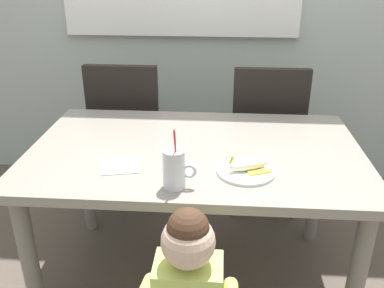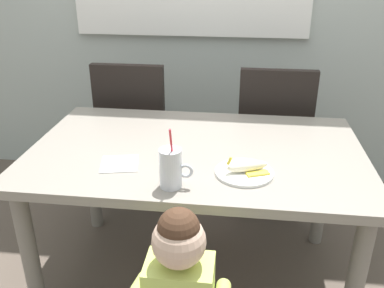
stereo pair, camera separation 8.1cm
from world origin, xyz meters
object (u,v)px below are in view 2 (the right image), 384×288
at_px(peeled_banana, 248,167).
at_px(paper_napkin, 120,164).
at_px(dining_table, 196,167).
at_px(milk_cup, 171,170).
at_px(dining_chair_right, 272,133).
at_px(snack_plate, 244,172).
at_px(dining_chair_left, 136,126).

relative_size(peeled_banana, paper_napkin, 1.17).
bearing_deg(dining_table, milk_cup, -98.94).
xyz_separation_m(dining_chair_right, peeled_banana, (-0.16, -0.89, 0.23)).
bearing_deg(peeled_banana, snack_plate, -169.73).
height_order(dining_chair_left, paper_napkin, dining_chair_left).
bearing_deg(dining_chair_right, dining_table, 60.48).
xyz_separation_m(dining_table, dining_chair_left, (-0.46, 0.68, -0.10)).
bearing_deg(snack_plate, peeled_banana, 10.27).
height_order(dining_table, dining_chair_left, dining_chair_left).
xyz_separation_m(dining_table, milk_cup, (-0.05, -0.35, 0.16)).
bearing_deg(milk_cup, dining_chair_left, 111.62).
distance_m(dining_table, dining_chair_right, 0.79).
relative_size(dining_chair_left, peeled_banana, 5.47).
bearing_deg(dining_chair_left, dining_table, 124.04).
distance_m(dining_table, dining_chair_left, 0.83).
xyz_separation_m(dining_chair_right, snack_plate, (-0.17, -0.90, 0.20)).
height_order(milk_cup, paper_napkin, milk_cup).
height_order(dining_chair_left, peeled_banana, dining_chair_left).
xyz_separation_m(snack_plate, peeled_banana, (0.01, 0.00, 0.03)).
distance_m(snack_plate, paper_napkin, 0.51).
distance_m(milk_cup, paper_napkin, 0.29).
bearing_deg(milk_cup, snack_plate, 25.74).
distance_m(dining_chair_left, peeled_banana, 1.15).
xyz_separation_m(peeled_banana, paper_napkin, (-0.52, 0.02, -0.03)).
bearing_deg(milk_cup, peeled_banana, 25.10).
height_order(dining_chair_left, dining_chair_right, same).
relative_size(milk_cup, peeled_banana, 1.41).
distance_m(dining_table, paper_napkin, 0.37).
xyz_separation_m(dining_chair_left, snack_plate, (0.68, -0.90, 0.20)).
relative_size(dining_chair_right, milk_cup, 3.87).
bearing_deg(snack_plate, paper_napkin, 177.86).
bearing_deg(dining_table, snack_plate, -45.24).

